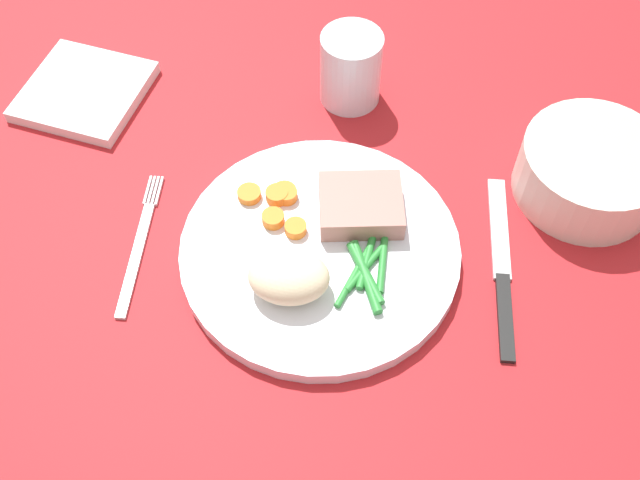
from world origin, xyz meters
TOP-DOWN VIEW (x-y plane):
  - dining_table at (0.00, 0.00)cm, footprint 120.00×90.00cm
  - dinner_plate at (-1.59, -2.46)cm, footprint 26.74×26.74cm
  - meat_portion at (2.02, 1.76)cm, footprint 8.65×7.58cm
  - mashed_potatoes at (-3.99, -7.27)cm, footprint 7.37×5.61cm
  - carrot_slices at (-6.13, 1.86)cm, footprint 7.22×6.56cm
  - green_beans at (2.97, -4.92)cm, footprint 4.72×9.44cm
  - fork at (-19.19, -2.71)cm, footprint 1.44×16.60cm
  - knife at (15.79, -2.74)cm, footprint 1.70×20.50cm
  - water_glass at (0.14, 19.16)cm, footprint 6.70×6.70cm
  - salad_bowl at (24.53, 7.74)cm, footprint 14.31×14.31cm
  - napkin at (-29.68, 16.79)cm, footprint 15.22×15.20cm

SIDE VIEW (x-z plane):
  - dining_table at x=0.00cm, z-range 0.00..2.00cm
  - knife at x=15.79cm, z-range 1.88..2.52cm
  - fork at x=-19.19cm, z-range 2.00..2.40cm
  - napkin at x=-29.68cm, z-range 2.00..3.36cm
  - dinner_plate at x=-1.59cm, z-range 2.00..3.60cm
  - green_beans at x=2.97cm, z-range 3.55..4.43cm
  - carrot_slices at x=-6.13cm, z-range 3.54..4.64cm
  - meat_portion at x=2.02cm, z-range 3.60..6.03cm
  - salad_bowl at x=24.53cm, z-range 2.38..8.28cm
  - mashed_potatoes at x=-3.99cm, z-range 3.60..7.48cm
  - water_glass at x=0.14cm, z-range 1.40..9.74cm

